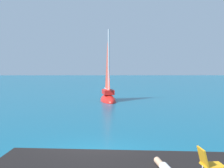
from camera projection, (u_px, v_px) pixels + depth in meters
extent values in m
plane|color=#0F5675|center=(94.00, 154.00, 11.65)|extent=(160.00, 160.00, 0.00)
cube|color=black|center=(113.00, 167.00, 10.17)|extent=(1.33, 1.42, 0.79)
ellipsoid|color=red|center=(108.00, 101.00, 28.04)|extent=(1.96, 3.98, 1.31)
cube|color=red|center=(108.00, 92.00, 27.98)|extent=(1.20, 1.80, 0.43)
cylinder|color=#B7B7BC|center=(109.00, 62.00, 27.45)|extent=(0.14, 0.14, 5.96)
cylinder|color=#B2B2B7|center=(107.00, 89.00, 28.79)|extent=(0.53, 2.37, 0.11)
pyramid|color=#DB4C38|center=(107.00, 65.00, 28.12)|extent=(0.40, 1.89, 4.53)
cylinder|color=tan|center=(160.00, 164.00, 8.42)|extent=(0.26, 0.72, 0.18)
cube|color=orange|center=(213.00, 165.00, 7.51)|extent=(0.56, 0.52, 0.04)
cube|color=orange|center=(203.00, 157.00, 7.48)|extent=(0.19, 0.49, 0.45)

